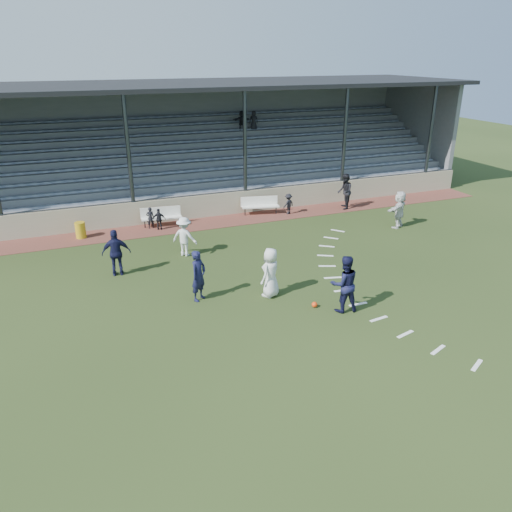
{
  "coord_description": "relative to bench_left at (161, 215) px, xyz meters",
  "views": [
    {
      "loc": [
        -6.15,
        -13.06,
        8.16
      ],
      "look_at": [
        0.0,
        2.5,
        1.3
      ],
      "focal_mm": 35.0,
      "sensor_mm": 36.0,
      "label": 1
    }
  ],
  "objects": [
    {
      "name": "penalty_arc",
      "position": [
        5.91,
        -10.94,
        -0.58
      ],
      "size": [
        3.89,
        14.63,
        0.01
      ],
      "color": "white",
      "rests_on": "ground"
    },
    {
      "name": "bench_right",
      "position": [
        5.35,
        0.01,
        0.0
      ],
      "size": [
        2.04,
        0.86,
        0.95
      ],
      "rotation": [
        0.0,
        0.0,
        -0.21
      ],
      "color": "silver",
      "rests_on": "cinder_track"
    },
    {
      "name": "player_white_back",
      "position": [
        10.98,
        -4.52,
        0.34
      ],
      "size": [
        1.75,
        1.36,
        1.85
      ],
      "primitive_type": "imported",
      "rotation": [
        0.0,
        0.0,
        3.69
      ],
      "color": "silver",
      "rests_on": "ground"
    },
    {
      "name": "bench_left",
      "position": [
        0.0,
        0.0,
        0.0
      ],
      "size": [
        2.03,
        0.66,
        0.95
      ],
      "rotation": [
        0.0,
        0.0,
        -0.11
      ],
      "color": "silver",
      "rests_on": "cinder_track"
    },
    {
      "name": "football",
      "position": [
        3.12,
        -10.57,
        -0.49
      ],
      "size": [
        0.2,
        0.2,
        0.2
      ],
      "primitive_type": "sphere",
      "color": "#EF3B0E",
      "rests_on": "ground"
    },
    {
      "name": "player_navy_lead",
      "position": [
        -0.41,
        -8.54,
        0.34
      ],
      "size": [
        0.8,
        0.77,
        1.85
      ],
      "primitive_type": "imported",
      "rotation": [
        0.0,
        0.0,
        0.68
      ],
      "color": "#141538",
      "rests_on": "ground"
    },
    {
      "name": "player_white_lead",
      "position": [
        2.06,
        -9.18,
        0.32
      ],
      "size": [
        1.06,
        0.99,
        1.82
      ],
      "primitive_type": "imported",
      "rotation": [
        0.0,
        0.0,
        3.76
      ],
      "color": "silver",
      "rests_on": "ground"
    },
    {
      "name": "trash_bin",
      "position": [
        -3.9,
        -0.37,
        -0.18
      ],
      "size": [
        0.47,
        0.47,
        0.76
      ],
      "primitive_type": "cylinder",
      "color": "gold",
      "rests_on": "cinder_track"
    },
    {
      "name": "sub_left_near",
      "position": [
        -0.58,
        -0.2,
        -0.02
      ],
      "size": [
        0.4,
        0.26,
        1.08
      ],
      "primitive_type": "imported",
      "rotation": [
        0.0,
        0.0,
        3.13
      ],
      "color": "black",
      "rests_on": "cinder_track"
    },
    {
      "name": "sub_right",
      "position": [
        6.79,
        -0.55,
        -0.01
      ],
      "size": [
        0.82,
        0.65,
        1.11
      ],
      "primitive_type": "imported",
      "rotation": [
        0.0,
        0.0,
        3.52
      ],
      "color": "black",
      "rests_on": "cinder_track"
    },
    {
      "name": "sub_left_far",
      "position": [
        -0.21,
        -0.57,
        -0.03
      ],
      "size": [
        0.67,
        0.42,
        1.06
      ],
      "primitive_type": "imported",
      "rotation": [
        0.0,
        0.0,
        2.87
      ],
      "color": "black",
      "rests_on": "cinder_track"
    },
    {
      "name": "official",
      "position": [
        10.1,
        -0.8,
        0.41
      ],
      "size": [
        1.06,
        1.17,
        1.95
      ],
      "primitive_type": "imported",
      "rotation": [
        0.0,
        0.0,
        4.29
      ],
      "color": "black",
      "rests_on": "cinder_track"
    },
    {
      "name": "player_navy_wing",
      "position": [
        -2.81,
        -5.31,
        0.35
      ],
      "size": [
        1.14,
        0.58,
        1.87
      ],
      "primitive_type": "imported",
      "rotation": [
        0.0,
        0.0,
        3.03
      ],
      "color": "#141538",
      "rests_on": "ground"
    },
    {
      "name": "player_white_wing",
      "position": [
        0.15,
        -4.3,
        0.28
      ],
      "size": [
        1.26,
        1.21,
        1.72
      ],
      "primitive_type": "imported",
      "rotation": [
        0.0,
        0.0,
        2.43
      ],
      "color": "silver",
      "rests_on": "ground"
    },
    {
      "name": "cinder_track",
      "position": [
        1.79,
        -0.44,
        -0.57
      ],
      "size": [
        34.0,
        2.0,
        0.02
      ],
      "primitive_type": "cube",
      "color": "brown",
      "rests_on": "ground"
    },
    {
      "name": "grandstand",
      "position": [
        1.8,
        5.32,
        1.62
      ],
      "size": [
        34.6,
        9.0,
        6.61
      ],
      "color": "slate",
      "rests_on": "ground"
    },
    {
      "name": "player_navy_mid",
      "position": [
        3.9,
        -11.12,
        0.42
      ],
      "size": [
        1.08,
        0.9,
        2.0
      ],
      "primitive_type": "imported",
      "rotation": [
        0.0,
        0.0,
        2.99
      ],
      "color": "#141538",
      "rests_on": "ground"
    },
    {
      "name": "ground",
      "position": [
        1.79,
        -10.94,
        -0.58
      ],
      "size": [
        90.0,
        90.0,
        0.0
      ],
      "primitive_type": "plane",
      "color": "#273616",
      "rests_on": "ground"
    },
    {
      "name": "retaining_wall",
      "position": [
        1.79,
        0.61,
        0.02
      ],
      "size": [
        34.0,
        0.18,
        1.2
      ],
      "primitive_type": "cube",
      "color": "tan",
      "rests_on": "ground"
    }
  ]
}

